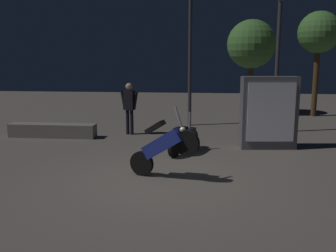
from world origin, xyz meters
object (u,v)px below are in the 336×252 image
at_px(motorcycle_blue_foreground, 163,146).
at_px(streetlamp_near, 278,44).
at_px(person_rider_beside, 129,104).
at_px(streetlamp_far, 190,37).
at_px(kiosk_billboard, 269,113).
at_px(motorcycle_black_parked_left, 184,137).

bearing_deg(motorcycle_blue_foreground, streetlamp_near, 78.72).
bearing_deg(person_rider_beside, streetlamp_near, 115.23).
xyz_separation_m(streetlamp_far, kiosk_billboard, (2.44, -3.52, -2.35)).
height_order(motorcycle_blue_foreground, streetlamp_near, streetlamp_near).
height_order(streetlamp_near, kiosk_billboard, streetlamp_near).
bearing_deg(motorcycle_blue_foreground, streetlamp_far, 107.44).
distance_m(motorcycle_blue_foreground, streetlamp_far, 7.14).
xyz_separation_m(streetlamp_near, streetlamp_far, (-3.06, 1.09, 0.30)).
distance_m(motorcycle_black_parked_left, streetlamp_far, 5.23).
xyz_separation_m(motorcycle_black_parked_left, kiosk_billboard, (2.42, 0.79, 0.61)).
xyz_separation_m(motorcycle_black_parked_left, streetlamp_near, (3.03, 3.23, 2.66)).
bearing_deg(person_rider_beside, kiosk_billboard, 86.01).
distance_m(person_rider_beside, streetlamp_far, 3.63).
relative_size(person_rider_beside, streetlamp_near, 0.37).
height_order(motorcycle_black_parked_left, streetlamp_near, streetlamp_near).
bearing_deg(streetlamp_near, motorcycle_black_parked_left, -133.24).
bearing_deg(person_rider_beside, motorcycle_blue_foreground, 35.38).
relative_size(motorcycle_black_parked_left, streetlamp_far, 0.29).
distance_m(person_rider_beside, streetlamp_near, 5.51).
bearing_deg(motorcycle_blue_foreground, person_rider_beside, 129.91).
height_order(person_rider_beside, streetlamp_far, streetlamp_far).
relative_size(motorcycle_black_parked_left, person_rider_beside, 0.88).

